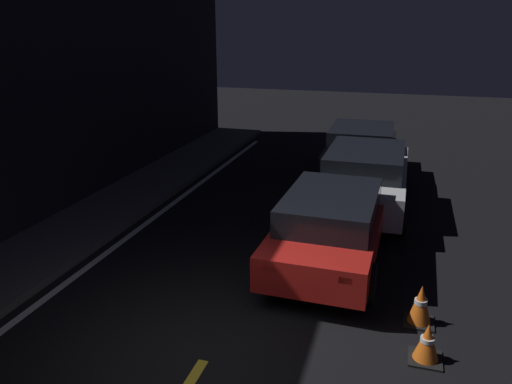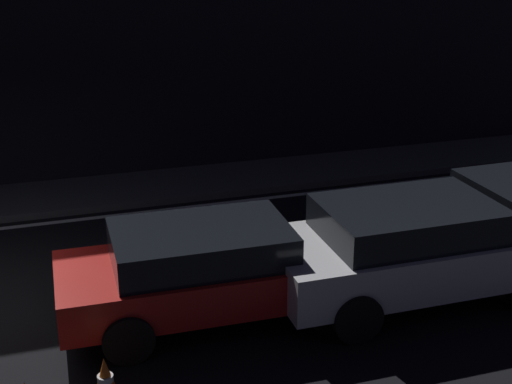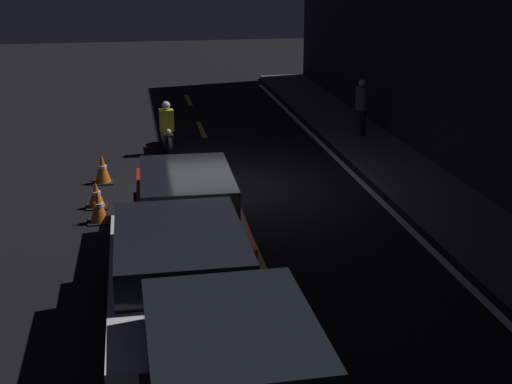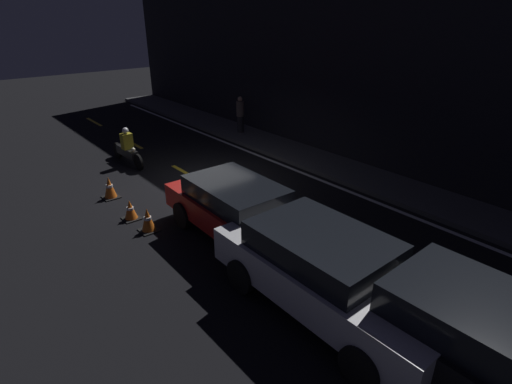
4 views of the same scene
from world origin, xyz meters
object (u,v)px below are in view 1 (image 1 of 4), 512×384
(traffic_cone_mid, at_px, (427,343))
(sedan_white, at_px, (365,176))
(van_black, at_px, (361,151))
(traffic_cone_far, at_px, (420,305))
(taxi_red, at_px, (332,223))

(traffic_cone_mid, bearing_deg, sedan_white, 13.48)
(van_black, relative_size, traffic_cone_mid, 7.52)
(van_black, xyz_separation_m, traffic_cone_far, (-7.20, -1.59, -0.51))
(traffic_cone_mid, bearing_deg, van_black, 11.66)
(taxi_red, bearing_deg, sedan_white, -5.11)
(van_black, height_order, traffic_cone_mid, van_black)
(taxi_red, xyz_separation_m, traffic_cone_mid, (-2.57, -1.66, -0.49))
(taxi_red, relative_size, traffic_cone_mid, 8.16)
(sedan_white, bearing_deg, traffic_cone_mid, -166.65)
(traffic_cone_mid, distance_m, traffic_cone_far, 0.88)
(taxi_red, height_order, van_black, van_black)
(sedan_white, bearing_deg, traffic_cone_far, -165.13)
(sedan_white, relative_size, van_black, 1.11)
(traffic_cone_mid, xyz_separation_m, traffic_cone_far, (0.88, 0.08, 0.04))
(taxi_red, bearing_deg, traffic_cone_far, -135.74)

